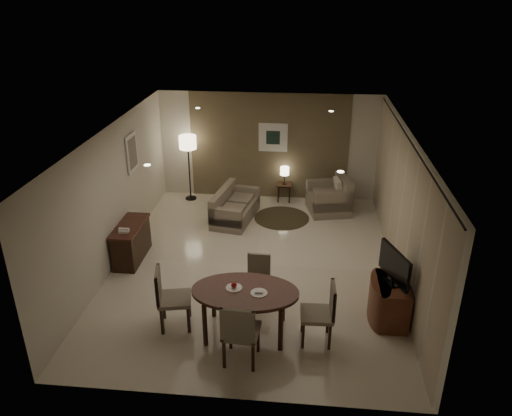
# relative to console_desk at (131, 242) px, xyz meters

# --- Properties ---
(room_shell) EXTENTS (5.50, 7.00, 2.70)m
(room_shell) POSITION_rel_console_desk_xyz_m (2.49, 0.40, 0.98)
(room_shell) COLOR beige
(room_shell) RESTS_ON ground
(taupe_accent) EXTENTS (3.96, 0.03, 2.70)m
(taupe_accent) POSITION_rel_console_desk_xyz_m (2.49, 3.48, 0.98)
(taupe_accent) COLOR brown
(taupe_accent) RESTS_ON wall_back
(curtain_wall) EXTENTS (0.08, 6.70, 2.58)m
(curtain_wall) POSITION_rel_console_desk_xyz_m (5.17, 0.00, 0.95)
(curtain_wall) COLOR beige
(curtain_wall) RESTS_ON wall_right
(curtain_rod) EXTENTS (0.03, 6.80, 0.03)m
(curtain_rod) POSITION_rel_console_desk_xyz_m (5.17, 0.00, 2.27)
(curtain_rod) COLOR black
(curtain_rod) RESTS_ON wall_right
(art_back_frame) EXTENTS (0.72, 0.03, 0.72)m
(art_back_frame) POSITION_rel_console_desk_xyz_m (2.59, 3.46, 1.23)
(art_back_frame) COLOR silver
(art_back_frame) RESTS_ON wall_back
(art_back_canvas) EXTENTS (0.34, 0.01, 0.34)m
(art_back_canvas) POSITION_rel_console_desk_xyz_m (2.59, 3.44, 1.23)
(art_back_canvas) COLOR black
(art_back_canvas) RESTS_ON wall_back
(art_left_frame) EXTENTS (0.03, 0.60, 0.80)m
(art_left_frame) POSITION_rel_console_desk_xyz_m (-0.23, 1.20, 1.48)
(art_left_frame) COLOR silver
(art_left_frame) RESTS_ON wall_left
(art_left_canvas) EXTENTS (0.01, 0.46, 0.64)m
(art_left_canvas) POSITION_rel_console_desk_xyz_m (-0.21, 1.20, 1.48)
(art_left_canvas) COLOR gray
(art_left_canvas) RESTS_ON wall_left
(downlight_nl) EXTENTS (0.10, 0.10, 0.01)m
(downlight_nl) POSITION_rel_console_desk_xyz_m (1.09, -1.80, 2.31)
(downlight_nl) COLOR white
(downlight_nl) RESTS_ON ceiling
(downlight_nr) EXTENTS (0.10, 0.10, 0.01)m
(downlight_nr) POSITION_rel_console_desk_xyz_m (3.89, -1.80, 2.31)
(downlight_nr) COLOR white
(downlight_nr) RESTS_ON ceiling
(downlight_fl) EXTENTS (0.10, 0.10, 0.01)m
(downlight_fl) POSITION_rel_console_desk_xyz_m (1.09, 1.80, 2.31)
(downlight_fl) COLOR white
(downlight_fl) RESTS_ON ceiling
(downlight_fr) EXTENTS (0.10, 0.10, 0.01)m
(downlight_fr) POSITION_rel_console_desk_xyz_m (3.89, 1.80, 2.31)
(downlight_fr) COLOR white
(downlight_fr) RESTS_ON ceiling
(console_desk) EXTENTS (0.48, 1.20, 0.75)m
(console_desk) POSITION_rel_console_desk_xyz_m (0.00, 0.00, 0.00)
(console_desk) COLOR #472217
(console_desk) RESTS_ON floor
(telephone) EXTENTS (0.20, 0.14, 0.09)m
(telephone) POSITION_rel_console_desk_xyz_m (0.00, -0.30, 0.43)
(telephone) COLOR white
(telephone) RESTS_ON console_desk
(tv_cabinet) EXTENTS (0.48, 0.90, 0.70)m
(tv_cabinet) POSITION_rel_console_desk_xyz_m (4.89, -1.50, -0.03)
(tv_cabinet) COLOR brown
(tv_cabinet) RESTS_ON floor
(flat_tv) EXTENTS (0.36, 0.85, 0.60)m
(flat_tv) POSITION_rel_console_desk_xyz_m (4.87, -1.50, 0.65)
(flat_tv) COLOR black
(flat_tv) RESTS_ON tv_cabinet
(dining_table) EXTENTS (1.68, 1.05, 0.79)m
(dining_table) POSITION_rel_console_desk_xyz_m (2.55, -2.08, 0.02)
(dining_table) COLOR #472217
(dining_table) RESTS_ON floor
(chair_near) EXTENTS (0.55, 0.55, 1.06)m
(chair_near) POSITION_rel_console_desk_xyz_m (2.57, -2.72, 0.16)
(chair_near) COLOR gray
(chair_near) RESTS_ON floor
(chair_far) EXTENTS (0.42, 0.42, 0.86)m
(chair_far) POSITION_rel_console_desk_xyz_m (2.66, -1.25, 0.05)
(chair_far) COLOR gray
(chair_far) RESTS_ON floor
(chair_left) EXTENTS (0.60, 0.60, 1.04)m
(chair_left) POSITION_rel_console_desk_xyz_m (1.41, -2.02, 0.15)
(chair_left) COLOR gray
(chair_left) RESTS_ON floor
(chair_right) EXTENTS (0.51, 0.51, 1.01)m
(chair_right) POSITION_rel_console_desk_xyz_m (3.66, -2.17, 0.13)
(chair_right) COLOR gray
(chair_right) RESTS_ON floor
(plate_a) EXTENTS (0.26, 0.26, 0.02)m
(plate_a) POSITION_rel_console_desk_xyz_m (2.37, -2.03, 0.42)
(plate_a) COLOR white
(plate_a) RESTS_ON dining_table
(plate_b) EXTENTS (0.26, 0.26, 0.02)m
(plate_b) POSITION_rel_console_desk_xyz_m (2.77, -2.13, 0.42)
(plate_b) COLOR white
(plate_b) RESTS_ON dining_table
(fruit_apple) EXTENTS (0.09, 0.09, 0.09)m
(fruit_apple) POSITION_rel_console_desk_xyz_m (2.37, -2.03, 0.47)
(fruit_apple) COLOR #AA1318
(fruit_apple) RESTS_ON plate_a
(napkin) EXTENTS (0.12, 0.08, 0.03)m
(napkin) POSITION_rel_console_desk_xyz_m (2.77, -2.13, 0.44)
(napkin) COLOR white
(napkin) RESTS_ON plate_b
(round_rug) EXTENTS (1.30, 1.30, 0.01)m
(round_rug) POSITION_rel_console_desk_xyz_m (2.91, 2.19, -0.37)
(round_rug) COLOR #3D3922
(round_rug) RESTS_ON floor
(sofa) EXTENTS (1.65, 1.03, 0.72)m
(sofa) POSITION_rel_console_desk_xyz_m (1.82, 2.04, -0.01)
(sofa) COLOR gray
(sofa) RESTS_ON floor
(armchair) EXTENTS (1.12, 1.16, 0.87)m
(armchair) POSITION_rel_console_desk_xyz_m (4.01, 2.69, 0.06)
(armchair) COLOR gray
(armchair) RESTS_ON floor
(side_table) EXTENTS (0.36, 0.36, 0.45)m
(side_table) POSITION_rel_console_desk_xyz_m (2.91, 3.25, -0.15)
(side_table) COLOR black
(side_table) RESTS_ON floor
(table_lamp) EXTENTS (0.22, 0.22, 0.50)m
(table_lamp) POSITION_rel_console_desk_xyz_m (2.91, 3.25, 0.33)
(table_lamp) COLOR #FFEAC1
(table_lamp) RESTS_ON side_table
(floor_lamp) EXTENTS (0.42, 0.42, 1.68)m
(floor_lamp) POSITION_rel_console_desk_xyz_m (0.50, 3.12, 0.46)
(floor_lamp) COLOR #FFE5B7
(floor_lamp) RESTS_ON floor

